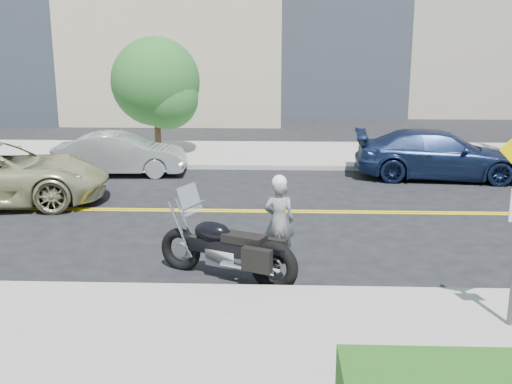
{
  "coord_description": "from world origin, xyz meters",
  "views": [
    {
      "loc": [
        0.92,
        -14.2,
        4.0
      ],
      "look_at": [
        0.48,
        -2.88,
        1.2
      ],
      "focal_mm": 42.0,
      "sensor_mm": 36.0,
      "label": 1
    }
  ],
  "objects_px": {
    "motorcycle": "(227,234)",
    "parked_car_silver": "(121,154)",
    "parked_car_blue": "(439,155)",
    "motorcyclist": "(279,218)"
  },
  "relations": [
    {
      "from": "parked_car_silver",
      "to": "parked_car_blue",
      "type": "bearing_deg",
      "value": -94.04
    },
    {
      "from": "motorcyclist",
      "to": "parked_car_blue",
      "type": "relative_size",
      "value": 0.33
    },
    {
      "from": "motorcycle",
      "to": "parked_car_silver",
      "type": "bearing_deg",
      "value": 140.36
    },
    {
      "from": "motorcycle",
      "to": "motorcyclist",
      "type": "bearing_deg",
      "value": 69.64
    },
    {
      "from": "motorcycle",
      "to": "parked_car_silver",
      "type": "relative_size",
      "value": 0.65
    },
    {
      "from": "motorcycle",
      "to": "parked_car_blue",
      "type": "distance_m",
      "value": 10.1
    },
    {
      "from": "parked_car_blue",
      "to": "motorcycle",
      "type": "bearing_deg",
      "value": 150.37
    },
    {
      "from": "motorcyclist",
      "to": "motorcycle",
      "type": "xyz_separation_m",
      "value": [
        -0.91,
        -0.91,
        -0.03
      ]
    },
    {
      "from": "motorcycle",
      "to": "parked_car_silver",
      "type": "distance_m",
      "value": 9.34
    },
    {
      "from": "motorcycle",
      "to": "parked_car_blue",
      "type": "height_order",
      "value": "motorcycle"
    }
  ]
}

